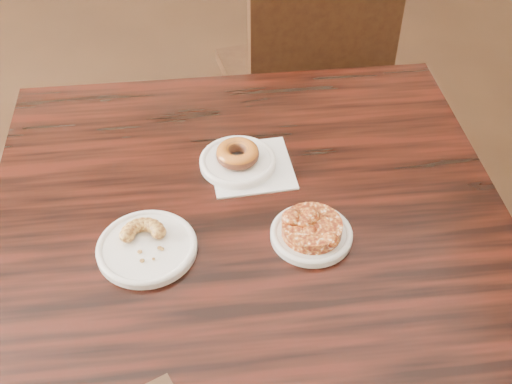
{
  "coord_description": "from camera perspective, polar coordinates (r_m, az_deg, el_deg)",
  "views": [
    {
      "loc": [
        -0.0,
        -1.09,
        1.59
      ],
      "look_at": [
        0.12,
        -0.26,
        0.8
      ],
      "focal_mm": 45.0,
      "sensor_mm": 36.0,
      "label": 1
    }
  ],
  "objects": [
    {
      "name": "chair_far",
      "position": [
        2.07,
        3.71,
        10.04
      ],
      "size": [
        0.53,
        0.53,
        0.9
      ],
      "primitive_type": null,
      "rotation": [
        0.0,
        0.0,
        3.29
      ],
      "color": "black",
      "rests_on": "floor"
    },
    {
      "name": "plate_donut",
      "position": [
        1.27,
        -1.63,
        2.69
      ],
      "size": [
        0.15,
        0.15,
        0.01
      ],
      "primitive_type": "cylinder",
      "color": "white",
      "rests_on": "napkin"
    },
    {
      "name": "cafe_table",
      "position": [
        1.46,
        -0.49,
        -12.85
      ],
      "size": [
        0.99,
        0.99,
        0.75
      ],
      "primitive_type": "cube",
      "rotation": [
        0.0,
        0.0,
        -0.03
      ],
      "color": "black",
      "rests_on": "floor"
    },
    {
      "name": "floor",
      "position": [
        1.93,
        -4.74,
        -12.31
      ],
      "size": [
        5.0,
        5.0,
        0.0
      ],
      "primitive_type": "plane",
      "color": "black",
      "rests_on": "ground"
    },
    {
      "name": "glazed_donut",
      "position": [
        1.26,
        -1.65,
        3.42
      ],
      "size": [
        0.09,
        0.09,
        0.03
      ],
      "primitive_type": "torus",
      "color": "#9B4F16",
      "rests_on": "plate_donut"
    },
    {
      "name": "plate_cruller",
      "position": [
        1.13,
        -9.67,
        -4.94
      ],
      "size": [
        0.17,
        0.17,
        0.01
      ],
      "primitive_type": "cylinder",
      "color": "white",
      "rests_on": "cafe_table"
    },
    {
      "name": "plate_fritter",
      "position": [
        1.14,
        4.93,
        -3.8
      ],
      "size": [
        0.15,
        0.15,
        0.01
      ],
      "primitive_type": "cylinder",
      "color": "silver",
      "rests_on": "cafe_table"
    },
    {
      "name": "apple_fritter",
      "position": [
        1.12,
        5.0,
        -2.99
      ],
      "size": [
        0.14,
        0.14,
        0.04
      ],
      "primitive_type": null,
      "color": "#491307",
      "rests_on": "plate_fritter"
    },
    {
      "name": "napkin",
      "position": [
        1.27,
        -0.41,
        2.27
      ],
      "size": [
        0.16,
        0.16,
        0.0
      ],
      "primitive_type": "cube",
      "rotation": [
        0.0,
        0.0,
        0.03
      ],
      "color": "white",
      "rests_on": "cafe_table"
    },
    {
      "name": "cruller_fragment",
      "position": [
        1.12,
        -9.78,
        -4.31
      ],
      "size": [
        0.09,
        0.09,
        0.02
      ],
      "primitive_type": null,
      "color": "#5E3212",
      "rests_on": "plate_cruller"
    }
  ]
}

